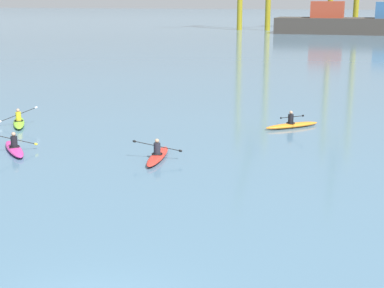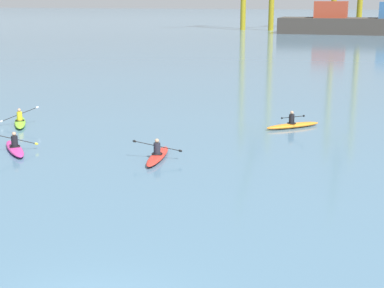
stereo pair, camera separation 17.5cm
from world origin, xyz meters
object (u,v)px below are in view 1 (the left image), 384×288
Objects in this scene: kayak_lime at (19,122)px; kayak_red at (158,155)px; kayak_orange at (292,125)px; kayak_magenta at (14,148)px.

kayak_red is at bearing -24.40° from kayak_lime.
kayak_lime is 15.32m from kayak_orange.
kayak_magenta reaches higher than kayak_red.
kayak_magenta is 6.88m from kayak_red.
kayak_red is 1.09× the size of kayak_lime.
kayak_orange is at bearing 14.28° from kayak_lime.
kayak_magenta is 0.84× the size of kayak_red.
kayak_red is 10.99m from kayak_lime.
kayak_lime reaches higher than kayak_orange.
kayak_lime is at bearing 121.05° from kayak_magenta.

